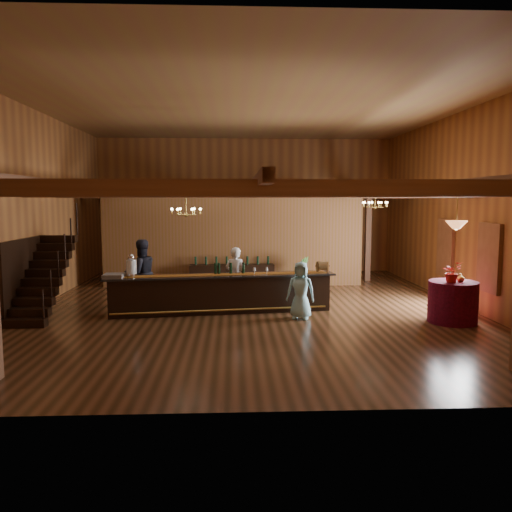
{
  "coord_description": "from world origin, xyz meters",
  "views": [
    {
      "loc": [
        -0.48,
        -13.78,
        3.0
      ],
      "look_at": [
        0.15,
        0.35,
        1.41
      ],
      "focal_mm": 35.0,
      "sensor_mm": 36.0,
      "label": 1
    }
  ],
  "objects_px": {
    "backbar_shelf": "(232,276)",
    "staff_second": "(141,273)",
    "floor_plant": "(300,273)",
    "pendant_lamp": "(456,225)",
    "round_table": "(453,302)",
    "chandelier_right": "(375,204)",
    "chandelier_left": "(186,211)",
    "tasting_bar": "(221,293)",
    "raffle_drum": "(322,266)",
    "guest": "(301,290)",
    "bartender": "(236,276)",
    "beverage_dispenser": "(131,266)"
  },
  "relations": [
    {
      "from": "tasting_bar",
      "to": "staff_second",
      "type": "height_order",
      "value": "staff_second"
    },
    {
      "from": "beverage_dispenser",
      "to": "round_table",
      "type": "height_order",
      "value": "beverage_dispenser"
    },
    {
      "from": "round_table",
      "to": "chandelier_right",
      "type": "distance_m",
      "value": 4.68
    },
    {
      "from": "chandelier_left",
      "to": "pendant_lamp",
      "type": "bearing_deg",
      "value": -14.45
    },
    {
      "from": "tasting_bar",
      "to": "raffle_drum",
      "type": "height_order",
      "value": "raffle_drum"
    },
    {
      "from": "chandelier_left",
      "to": "staff_second",
      "type": "bearing_deg",
      "value": 163.21
    },
    {
      "from": "backbar_shelf",
      "to": "guest",
      "type": "distance_m",
      "value": 4.88
    },
    {
      "from": "backbar_shelf",
      "to": "staff_second",
      "type": "bearing_deg",
      "value": -132.1
    },
    {
      "from": "tasting_bar",
      "to": "guest",
      "type": "xyz_separation_m",
      "value": [
        2.02,
        -0.8,
        0.21
      ]
    },
    {
      "from": "raffle_drum",
      "to": "chandelier_right",
      "type": "height_order",
      "value": "chandelier_right"
    },
    {
      "from": "backbar_shelf",
      "to": "chandelier_left",
      "type": "distance_m",
      "value": 4.25
    },
    {
      "from": "backbar_shelf",
      "to": "beverage_dispenser",
      "type": "bearing_deg",
      "value": -124.65
    },
    {
      "from": "raffle_drum",
      "to": "pendant_lamp",
      "type": "bearing_deg",
      "value": -29.21
    },
    {
      "from": "guest",
      "to": "pendant_lamp",
      "type": "bearing_deg",
      "value": 9.7
    },
    {
      "from": "tasting_bar",
      "to": "floor_plant",
      "type": "bearing_deg",
      "value": 44.79
    },
    {
      "from": "bartender",
      "to": "floor_plant",
      "type": "height_order",
      "value": "bartender"
    },
    {
      "from": "chandelier_right",
      "to": "bartender",
      "type": "bearing_deg",
      "value": -158.55
    },
    {
      "from": "floor_plant",
      "to": "guest",
      "type": "bearing_deg",
      "value": -97.52
    },
    {
      "from": "staff_second",
      "to": "chandelier_right",
      "type": "bearing_deg",
      "value": 161.53
    },
    {
      "from": "chandelier_left",
      "to": "bartender",
      "type": "bearing_deg",
      "value": 20.17
    },
    {
      "from": "raffle_drum",
      "to": "guest",
      "type": "height_order",
      "value": "guest"
    },
    {
      "from": "tasting_bar",
      "to": "staff_second",
      "type": "relative_size",
      "value": 3.23
    },
    {
      "from": "pendant_lamp",
      "to": "beverage_dispenser",
      "type": "bearing_deg",
      "value": 172.22
    },
    {
      "from": "bartender",
      "to": "tasting_bar",
      "type": "bearing_deg",
      "value": 86.01
    },
    {
      "from": "bartender",
      "to": "guest",
      "type": "bearing_deg",
      "value": 154.61
    },
    {
      "from": "bartender",
      "to": "staff_second",
      "type": "relative_size",
      "value": 0.88
    },
    {
      "from": "tasting_bar",
      "to": "backbar_shelf",
      "type": "bearing_deg",
      "value": 78.62
    },
    {
      "from": "round_table",
      "to": "pendant_lamp",
      "type": "bearing_deg",
      "value": 0.0
    },
    {
      "from": "tasting_bar",
      "to": "floor_plant",
      "type": "xyz_separation_m",
      "value": [
        2.56,
        3.28,
        0.05
      ]
    },
    {
      "from": "chandelier_right",
      "to": "bartender",
      "type": "xyz_separation_m",
      "value": [
        -4.45,
        -1.75,
        -2.02
      ]
    },
    {
      "from": "chandelier_left",
      "to": "floor_plant",
      "type": "xyz_separation_m",
      "value": [
        3.5,
        2.91,
        -2.13
      ]
    },
    {
      "from": "beverage_dispenser",
      "to": "round_table",
      "type": "xyz_separation_m",
      "value": [
        8.02,
        -1.1,
        -0.8
      ]
    },
    {
      "from": "round_table",
      "to": "guest",
      "type": "relative_size",
      "value": 0.81
    },
    {
      "from": "backbar_shelf",
      "to": "staff_second",
      "type": "distance_m",
      "value": 3.94
    },
    {
      "from": "round_table",
      "to": "beverage_dispenser",
      "type": "bearing_deg",
      "value": 172.22
    },
    {
      "from": "beverage_dispenser",
      "to": "backbar_shelf",
      "type": "xyz_separation_m",
      "value": [
        2.58,
        3.98,
        -0.9
      ]
    },
    {
      "from": "tasting_bar",
      "to": "pendant_lamp",
      "type": "xyz_separation_m",
      "value": [
        5.71,
        -1.34,
        1.88
      ]
    },
    {
      "from": "raffle_drum",
      "to": "pendant_lamp",
      "type": "xyz_separation_m",
      "value": [
        2.94,
        -1.65,
        1.21
      ]
    },
    {
      "from": "round_table",
      "to": "bartender",
      "type": "bearing_deg",
      "value": 157.52
    },
    {
      "from": "raffle_drum",
      "to": "staff_second",
      "type": "distance_m",
      "value": 5.05
    },
    {
      "from": "floor_plant",
      "to": "pendant_lamp",
      "type": "bearing_deg",
      "value": -55.72
    },
    {
      "from": "raffle_drum",
      "to": "chandelier_left",
      "type": "distance_m",
      "value": 4.0
    },
    {
      "from": "chandelier_left",
      "to": "backbar_shelf",
      "type": "bearing_deg",
      "value": 70.22
    },
    {
      "from": "chandelier_left",
      "to": "pendant_lamp",
      "type": "height_order",
      "value": "same"
    },
    {
      "from": "beverage_dispenser",
      "to": "chandelier_right",
      "type": "distance_m",
      "value": 7.86
    },
    {
      "from": "raffle_drum",
      "to": "pendant_lamp",
      "type": "distance_m",
      "value": 3.58
    },
    {
      "from": "pendant_lamp",
      "to": "floor_plant",
      "type": "xyz_separation_m",
      "value": [
        -3.15,
        4.62,
        -1.83
      ]
    },
    {
      "from": "pendant_lamp",
      "to": "raffle_drum",
      "type": "bearing_deg",
      "value": 150.79
    },
    {
      "from": "beverage_dispenser",
      "to": "pendant_lamp",
      "type": "relative_size",
      "value": 0.67
    },
    {
      "from": "raffle_drum",
      "to": "round_table",
      "type": "relative_size",
      "value": 0.29
    }
  ]
}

